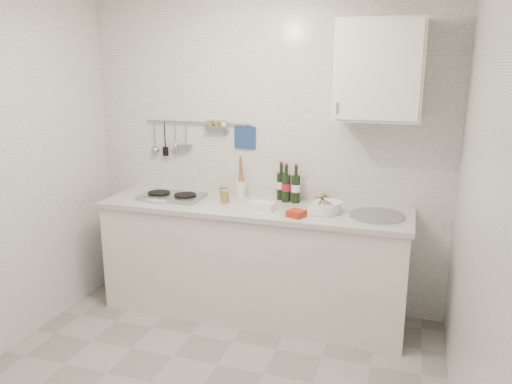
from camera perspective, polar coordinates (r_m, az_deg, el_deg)
back_wall at (r=4.11m, az=0.92°, el=3.98°), size 3.00×0.02×2.50m
wall_right at (r=2.60m, az=24.28°, el=-3.53°), size 0.02×2.80×2.50m
counter at (r=4.07m, az=-0.27°, el=-8.14°), size 2.44×0.64×0.96m
wall_rail at (r=4.26m, az=-6.95°, el=6.64°), size 0.98×0.09×0.34m
wall_cabinet at (r=3.70m, az=13.94°, el=13.32°), size 0.60×0.38×0.70m
plate_stack_hob at (r=4.17m, az=-10.53°, el=-0.56°), size 0.33×0.33×0.03m
plate_stack_sink at (r=3.75m, az=7.95°, el=-1.71°), size 0.26×0.25×0.09m
wine_bottles at (r=4.00m, az=3.64°, el=1.09°), size 0.21×0.13×0.31m
butter_dish at (r=3.79m, az=0.67°, el=-1.59°), size 0.21×0.13×0.06m
strawberry_punnet at (r=3.63m, az=4.63°, el=-2.46°), size 0.15×0.15×0.05m
utensil_crock at (r=4.14m, az=-1.76°, el=0.52°), size 0.08×0.08×0.35m
jar_a at (r=4.14m, az=-3.71°, el=0.03°), size 0.07×0.07×0.09m
jar_b at (r=4.01m, az=7.65°, el=-0.70°), size 0.07×0.07×0.08m
jar_c at (r=3.92m, az=7.16°, el=-0.97°), size 0.06×0.06×0.08m
jar_d at (r=3.98m, az=-3.59°, el=-0.48°), size 0.07×0.07×0.10m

